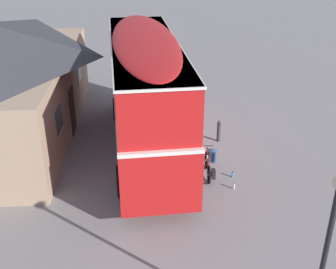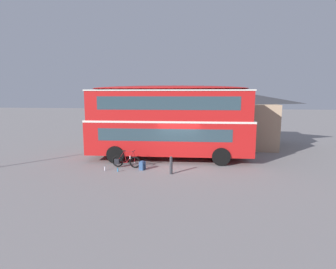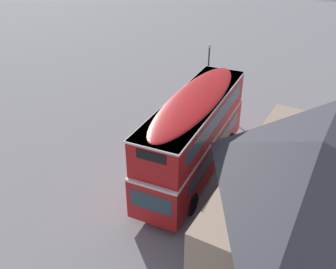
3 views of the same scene
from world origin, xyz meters
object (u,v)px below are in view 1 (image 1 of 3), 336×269
Objects in this scene: water_bottle_blue_sports at (233,175)px; touring_bicycle at (208,167)px; water_bottle_clear_plastic at (234,186)px; double_decker_bus at (146,90)px; kerb_bollard at (219,131)px; street_lamp at (326,251)px; backpack_on_ground at (212,155)px.

touring_bicycle is at bearing 78.64° from water_bottle_blue_sports.
water_bottle_clear_plastic reaches higher than water_bottle_blue_sports.
double_decker_bus is at bearing 42.47° from touring_bicycle.
touring_bicycle is 1.25m from water_bottle_clear_plastic.
water_bottle_blue_sports is at bearing 178.24° from kerb_bollard.
double_decker_bus is 10.21m from street_lamp.
water_bottle_clear_plastic is (-2.07, -0.39, -0.15)m from backpack_on_ground.
street_lamp reaches higher than touring_bicycle.
street_lamp reaches higher than water_bottle_blue_sports.
water_bottle_clear_plastic is 3.80m from kerb_bollard.
backpack_on_ground reaches higher than water_bottle_clear_plastic.
double_decker_bus is at bearing 50.25° from water_bottle_blue_sports.
touring_bicycle is at bearing -137.53° from double_decker_bus.
backpack_on_ground is 8.90m from street_lamp.
touring_bicycle is 0.39× the size of street_lamp.
double_decker_bus is 10.84× the size of kerb_bollard.
street_lamp reaches higher than water_bottle_clear_plastic.
kerb_bollard is (2.81, -0.98, 0.13)m from touring_bicycle.
water_bottle_blue_sports is (-2.53, -3.04, -2.54)m from double_decker_bus.
kerb_bollard is (10.23, -0.19, -2.29)m from street_lamp.
double_decker_bus reaches higher than backpack_on_ground.
double_decker_bus reaches higher than kerb_bollard.
street_lamp is at bearing -173.90° from touring_bicycle.
double_decker_bus is 5.08m from water_bottle_clear_plastic.
double_decker_bus is 3.83m from kerb_bollard.
double_decker_bus is at bearing 98.30° from kerb_bollard.
backpack_on_ground is (-1.25, -2.51, -2.37)m from double_decker_bus.
double_decker_bus reaches higher than touring_bicycle.
water_bottle_blue_sports is 0.24× the size of kerb_bollard.
backpack_on_ground is 2.29× the size of water_bottle_blue_sports.
backpack_on_ground is at bearing -116.46° from double_decker_bus.
water_bottle_clear_plastic is (-0.79, 0.14, 0.02)m from water_bottle_blue_sports.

